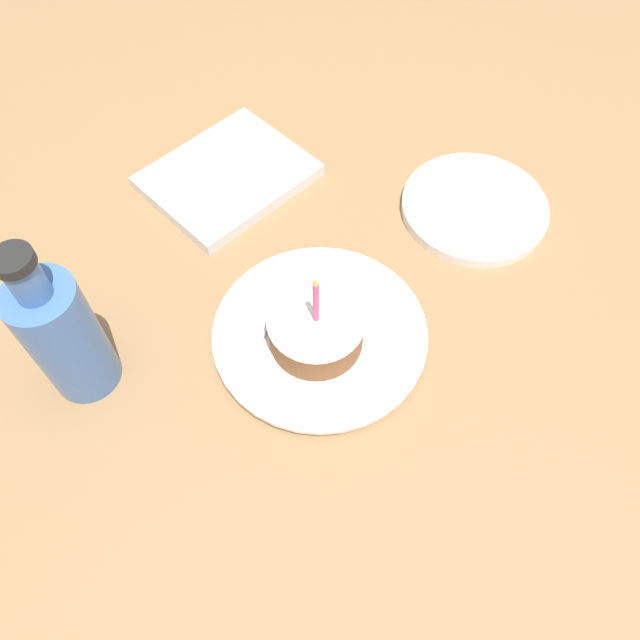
# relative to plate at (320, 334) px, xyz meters

# --- Properties ---
(ground_plane) EXTENTS (2.40, 2.40, 0.04)m
(ground_plane) POSITION_rel_plate_xyz_m (-0.03, 0.03, -0.03)
(ground_plane) COLOR olive
(ground_plane) RESTS_ON ground
(plate) EXTENTS (0.27, 0.27, 0.02)m
(plate) POSITION_rel_plate_xyz_m (0.00, 0.00, 0.00)
(plate) COLOR white
(plate) RESTS_ON ground_plane
(cake_slice) EXTENTS (0.12, 0.12, 0.13)m
(cake_slice) POSITION_rel_plate_xyz_m (0.01, 0.01, 0.03)
(cake_slice) COLOR brown
(cake_slice) RESTS_ON plate
(fork) EXTENTS (0.16, 0.09, 0.00)m
(fork) POSITION_rel_plate_xyz_m (0.01, -0.07, 0.01)
(fork) COLOR silver
(fork) RESTS_ON plate
(bottle) EXTENTS (0.08, 0.08, 0.24)m
(bottle) POSITION_rel_plate_xyz_m (0.24, -0.16, 0.08)
(bottle) COLOR #3F66A5
(bottle) RESTS_ON ground_plane
(side_plate) EXTENTS (0.21, 0.21, 0.02)m
(side_plate) POSITION_rel_plate_xyz_m (-0.31, 0.00, -0.00)
(side_plate) COLOR white
(side_plate) RESTS_ON ground_plane
(marble_board) EXTENTS (0.23, 0.19, 0.02)m
(marble_board) POSITION_rel_plate_xyz_m (-0.10, -0.30, -0.00)
(marble_board) COLOR silver
(marble_board) RESTS_ON ground_plane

